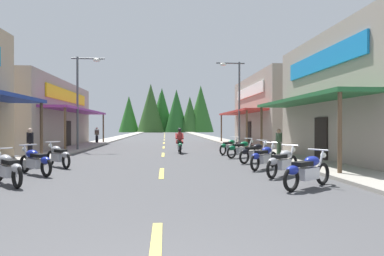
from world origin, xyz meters
The scene contains 22 objects.
ground centered at (0.00, 34.38, -0.05)m, with size 10.74×98.75×0.10m, color #424244.
sidewalk_left centered at (-6.45, 34.38, 0.06)m, with size 2.17×98.75×0.12m, color #9E9991.
sidewalk_right centered at (6.45, 34.38, 0.06)m, with size 2.17×98.75×0.12m, color gray.
centerline_dashes centered at (0.00, 39.87, 0.01)m, with size 0.16×75.66×0.01m.
storefront_left_far centered at (-11.59, 22.51, 2.59)m, with size 9.99×13.00×5.17m.
storefront_right_far centered at (11.11, 23.94, 3.03)m, with size 9.01×11.32×6.06m.
streetlamp_left centered at (-5.44, 18.87, 4.13)m, with size 2.18×0.30×6.35m.
streetlamp_right centered at (5.44, 20.55, 4.26)m, with size 2.18×0.30×6.58m.
motorcycle_parked_right_0 centered at (3.96, 5.80, 0.49)m, with size 1.87×1.22×1.04m.
motorcycle_parked_right_1 centered at (4.06, 7.79, 0.49)m, with size 1.67×1.49×1.04m.
motorcycle_parked_right_2 centered at (3.99, 9.47, 0.49)m, with size 1.60×1.57×1.04m.
motorcycle_parked_right_3 centered at (4.21, 11.46, 0.49)m, with size 1.82×1.29×1.04m.
motorcycle_parked_right_4 centered at (4.16, 13.65, 0.49)m, with size 1.88×1.19×1.04m.
motorcycle_parked_right_5 centered at (3.95, 15.63, 0.49)m, with size 1.57×1.59×1.04m.
motorcycle_parked_left_0 centered at (-4.36, 6.99, 0.49)m, with size 1.56×1.61×1.04m.
motorcycle_parked_left_1 centered at (-4.33, 8.76, 0.49)m, with size 1.67×1.49×1.04m.
motorcycle_parked_left_2 centered at (-4.24, 10.73, 0.49)m, with size 1.50×1.66×1.04m.
rider_cruising_lead centered at (1.02, 16.69, 0.66)m, with size 0.60×2.14×1.57m.
pedestrian_by_shop centered at (-6.42, 27.56, 0.90)m, with size 0.48×0.42×1.57m.
pedestrian_browsing centered at (-6.53, 13.47, 0.91)m, with size 0.46×0.43×1.58m.
pedestrian_waiting centered at (6.20, 13.61, 0.88)m, with size 0.47×0.43×1.53m.
treeline_backdrop centered at (0.98, 82.95, 6.10)m, with size 26.45×13.04×13.31m.
Camera 1 is at (0.13, -2.01, 1.68)m, focal length 28.14 mm.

